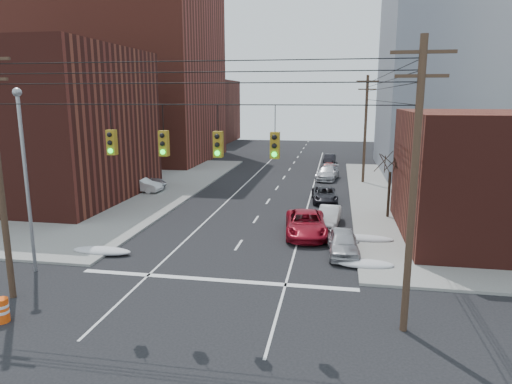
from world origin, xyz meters
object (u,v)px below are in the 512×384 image
at_px(lot_car_d, 89,181).
at_px(parked_car_f, 330,159).
at_px(parked_car_d, 327,173).
at_px(parked_car_e, 328,168).
at_px(parked_car_c, 324,195).
at_px(parked_car_b, 329,216).
at_px(parked_car_a, 343,243).
at_px(construction_barrel, 2,310).
at_px(red_pickup, 306,224).
at_px(lot_car_a, 140,185).
at_px(lot_car_c, 51,191).
at_px(lot_car_b, 141,182).

bearing_deg(lot_car_d, parked_car_f, -48.85).
xyz_separation_m(parked_car_d, parked_car_e, (0.00, 4.13, -0.09)).
bearing_deg(parked_car_d, parked_car_c, -82.15).
xyz_separation_m(parked_car_e, lot_car_d, (-22.33, -14.37, 0.29)).
distance_m(parked_car_b, parked_car_f, 30.36).
height_order(parked_car_a, construction_barrel, parked_car_a).
bearing_deg(red_pickup, lot_car_a, 140.63).
height_order(parked_car_c, lot_car_d, lot_car_d).
bearing_deg(lot_car_c, lot_car_a, -47.68).
height_order(parked_car_a, lot_car_a, lot_car_a).
distance_m(parked_car_a, parked_car_f, 36.52).
distance_m(parked_car_a, lot_car_a, 23.21).
relative_size(parked_car_c, lot_car_a, 1.10).
xyz_separation_m(parked_car_a, lot_car_b, (-19.01, 15.16, 0.12)).
height_order(parked_car_a, lot_car_d, lot_car_d).
distance_m(lot_car_a, lot_car_c, 7.66).
bearing_deg(lot_car_c, red_pickup, -96.33).
height_order(red_pickup, parked_car_d, red_pickup).
bearing_deg(parked_car_c, parked_car_a, -89.11).
bearing_deg(lot_car_a, red_pickup, -116.45).
bearing_deg(parked_car_a, red_pickup, 121.81).
bearing_deg(lot_car_c, parked_car_f, -31.88).
xyz_separation_m(red_pickup, parked_car_c, (0.90, 9.97, -0.16)).
bearing_deg(parked_car_c, parked_car_f, 84.66).
relative_size(red_pickup, lot_car_d, 1.21).
distance_m(parked_car_d, parked_car_f, 12.24).
xyz_separation_m(parked_car_d, construction_barrel, (-12.12, -34.73, -0.22)).
relative_size(parked_car_b, lot_car_c, 0.83).
height_order(lot_car_a, lot_car_c, lot_car_c).
bearing_deg(lot_car_c, parked_car_d, -48.92).
xyz_separation_m(red_pickup, construction_barrel, (-11.21, -13.86, -0.27)).
relative_size(red_pickup, parked_car_c, 1.25).
distance_m(red_pickup, parked_car_c, 10.01).
bearing_deg(construction_barrel, lot_car_b, 101.97).
xyz_separation_m(parked_car_d, lot_car_a, (-17.09, -10.30, 0.09)).
bearing_deg(parked_car_f, red_pickup, -86.30).
relative_size(parked_car_b, lot_car_d, 0.86).
distance_m(parked_car_b, lot_car_d, 24.19).
bearing_deg(lot_car_c, lot_car_d, -6.34).
bearing_deg(parked_car_e, parked_car_a, -81.62).
distance_m(parked_car_d, lot_car_c, 27.61).
distance_m(parked_car_a, parked_car_e, 28.42).
xyz_separation_m(parked_car_e, lot_car_c, (-23.52, -18.58, 0.20)).
height_order(parked_car_c, lot_car_b, lot_car_b).
bearing_deg(lot_car_a, construction_barrel, -161.80).
distance_m(lot_car_a, lot_car_b, 1.29).
bearing_deg(parked_car_a, lot_car_d, 146.40).
bearing_deg(parked_car_e, lot_car_a, -134.37).
relative_size(parked_car_a, lot_car_d, 0.92).
relative_size(parked_car_c, parked_car_f, 1.17).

